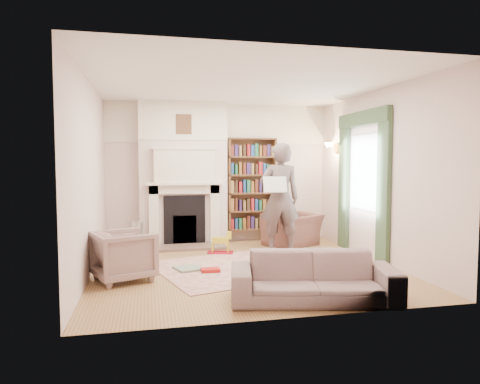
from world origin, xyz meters
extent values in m
plane|color=olive|center=(0.00, 0.00, 0.00)|extent=(4.50, 4.50, 0.00)
plane|color=white|center=(0.00, 0.00, 2.80)|extent=(4.50, 4.50, 0.00)
plane|color=beige|center=(0.00, 2.25, 1.40)|extent=(4.50, 0.00, 4.50)
plane|color=beige|center=(0.00, -2.25, 1.40)|extent=(4.50, 0.00, 4.50)
plane|color=beige|center=(-2.25, 0.00, 1.40)|extent=(0.00, 4.50, 4.50)
plane|color=beige|center=(2.25, 0.00, 1.40)|extent=(0.00, 4.50, 4.50)
cube|color=beige|center=(-0.75, 2.08, 1.40)|extent=(1.70, 0.35, 2.80)
cube|color=silver|center=(-0.75, 1.79, 1.22)|extent=(1.47, 0.24, 0.05)
cube|color=black|center=(-0.75, 1.88, 0.50)|extent=(0.80, 0.06, 0.96)
cube|color=silver|center=(-0.75, 1.81, 1.55)|extent=(1.15, 0.18, 0.62)
cube|color=brown|center=(0.65, 2.12, 1.18)|extent=(1.00, 0.24, 1.85)
cube|color=silver|center=(2.23, 0.40, 1.45)|extent=(0.02, 0.90, 1.30)
cube|color=#2F462D|center=(2.20, -0.30, 1.20)|extent=(0.07, 0.32, 2.40)
cube|color=#2F462D|center=(2.20, 1.10, 1.20)|extent=(0.07, 0.32, 2.40)
cube|color=#2F462D|center=(2.19, 0.40, 2.38)|extent=(0.09, 1.70, 0.24)
cube|color=beige|center=(0.01, 0.00, 0.01)|extent=(3.05, 2.64, 0.01)
imported|color=#462C25|center=(1.31, 1.46, 0.31)|extent=(1.24, 1.18, 0.62)
imported|color=gray|center=(-1.77, -0.39, 0.35)|extent=(0.98, 0.97, 0.69)
imported|color=gray|center=(0.45, -1.77, 0.28)|extent=(2.04, 1.12, 0.56)
imported|color=#504240|center=(0.86, 0.86, 0.98)|extent=(0.75, 0.52, 1.96)
cube|color=silver|center=(0.71, 0.66, 1.24)|extent=(0.41, 0.15, 0.27)
cylinder|color=#B1B3B9|center=(-1.65, 1.65, 0.28)|extent=(0.32, 0.32, 0.55)
cube|color=gold|center=(-0.85, -0.02, 0.03)|extent=(0.48, 0.48, 0.03)
cube|color=#A71813|center=(-0.55, -0.24, 0.04)|extent=(0.28, 0.19, 0.05)
cube|color=red|center=(0.52, -0.26, 0.02)|extent=(0.30, 0.27, 0.02)
cube|color=red|center=(0.48, -0.11, 0.02)|extent=(0.29, 0.26, 0.02)
cube|color=red|center=(0.17, -0.66, 0.02)|extent=(0.30, 0.29, 0.02)
cube|color=red|center=(0.34, -0.26, 0.02)|extent=(0.27, 0.22, 0.02)
camera|label=1|loc=(-1.43, -6.39, 1.63)|focal=32.00mm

